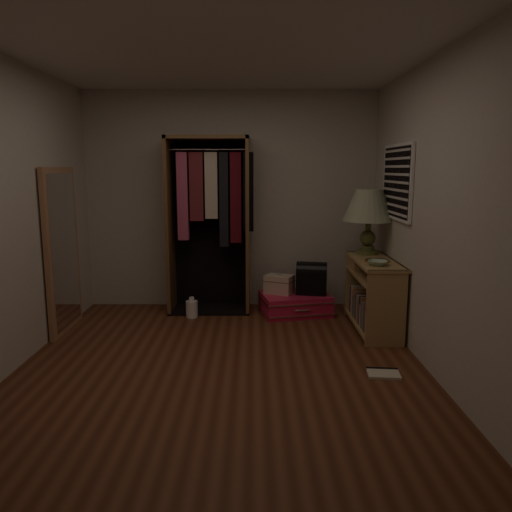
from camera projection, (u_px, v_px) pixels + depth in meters
name	position (u px, v px, depth m)	size (l,w,h in m)	color
ground	(222.00, 366.00, 4.31)	(4.00, 4.00, 0.00)	#552A18
room_walls	(229.00, 191.00, 4.10)	(3.52, 4.02, 2.60)	beige
console_bookshelf	(372.00, 292.00, 5.28)	(0.42, 1.12, 0.75)	#A4804F
open_wardrobe	(212.00, 210.00, 5.85)	(1.00, 0.50, 2.05)	brown
floor_mirror	(62.00, 251.00, 5.14)	(0.06, 0.80, 1.70)	#AC7853
pink_suitcase	(295.00, 304.00, 5.85)	(0.89, 0.72, 0.24)	#D41946
train_case	(279.00, 284.00, 5.84)	(0.38, 0.33, 0.23)	#C7B398
black_bag	(312.00, 277.00, 5.81)	(0.38, 0.28, 0.38)	black
table_lamp	(369.00, 207.00, 5.46)	(0.69, 0.69, 0.71)	#4C5428
brass_tray	(377.00, 261.00, 5.09)	(0.33, 0.33, 0.01)	#A68440
ceramic_bowl	(378.00, 263.00, 4.88)	(0.20, 0.20, 0.05)	#98B699
white_jug	(192.00, 309.00, 5.71)	(0.18, 0.18, 0.24)	white
floor_book	(383.00, 373.00, 4.14)	(0.28, 0.23, 0.02)	beige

